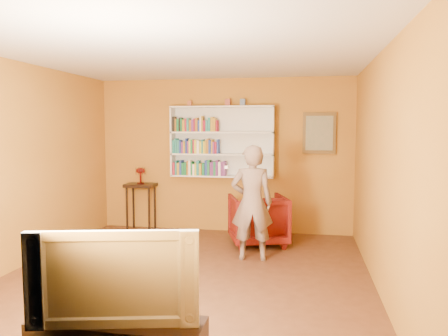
{
  "coord_description": "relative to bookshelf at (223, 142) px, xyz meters",
  "views": [
    {
      "loc": [
        1.42,
        -5.09,
        1.83
      ],
      "look_at": [
        0.33,
        0.75,
        1.29
      ],
      "focal_mm": 35.0,
      "sensor_mm": 36.0,
      "label": 1
    }
  ],
  "objects": [
    {
      "name": "television",
      "position": [
        0.11,
        -4.66,
        -0.8
      ],
      "size": [
        1.19,
        0.42,
        0.68
      ],
      "primitive_type": "imported",
      "rotation": [
        0.0,
        0.0,
        0.23
      ],
      "color": "black",
      "rests_on": "tv_cabinet"
    },
    {
      "name": "ornament_right",
      "position": [
        0.36,
        -0.06,
        0.68
      ],
      "size": [
        0.08,
        0.08,
        0.12
      ],
      "primitive_type": "cube",
      "color": "slate",
      "rests_on": "bookshelf"
    },
    {
      "name": "ornament_centre",
      "position": [
        0.1,
        -0.06,
        0.68
      ],
      "size": [
        0.09,
        0.09,
        0.12
      ],
      "primitive_type": "cube",
      "color": "brown",
      "rests_on": "bookshelf"
    },
    {
      "name": "room_shell",
      "position": [
        0.0,
        -2.41,
        -0.58
      ],
      "size": [
        5.3,
        5.8,
        2.88
      ],
      "color": "#492917",
      "rests_on": "ground"
    },
    {
      "name": "books_row_lower",
      "position": [
        -0.38,
        -0.11,
        -0.46
      ],
      "size": [
        0.93,
        0.19,
        0.27
      ],
      "color": "maroon",
      "rests_on": "bookshelf"
    },
    {
      "name": "armchair",
      "position": [
        0.71,
        -0.74,
        -1.2
      ],
      "size": [
        1.07,
        1.09,
        0.79
      ],
      "primitive_type": "imported",
      "rotation": [
        0.0,
        0.0,
        3.46
      ],
      "color": "#4E0506",
      "rests_on": "ground"
    },
    {
      "name": "console_table",
      "position": [
        -1.47,
        -0.16,
        -0.9
      ],
      "size": [
        0.52,
        0.39,
        0.85
      ],
      "color": "black",
      "rests_on": "ground"
    },
    {
      "name": "framed_painting",
      "position": [
        1.65,
        0.05,
        0.16
      ],
      "size": [
        0.55,
        0.05,
        0.7
      ],
      "color": "#543C18",
      "rests_on": "room_shell"
    },
    {
      "name": "person",
      "position": [
        0.71,
        -1.55,
        -0.79
      ],
      "size": [
        0.63,
        0.47,
        1.61
      ],
      "primitive_type": "imported",
      "rotation": [
        0.0,
        0.0,
        3.29
      ],
      "color": "#725D54",
      "rests_on": "ground"
    },
    {
      "name": "bookshelf",
      "position": [
        0.0,
        0.0,
        0.0
      ],
      "size": [
        1.8,
        0.29,
        1.23
      ],
      "color": "silver",
      "rests_on": "room_shell"
    },
    {
      "name": "ornament_left",
      "position": [
        -0.57,
        -0.06,
        0.67
      ],
      "size": [
        0.07,
        0.07,
        0.09
      ],
      "primitive_type": "cube",
      "color": "#A1502E",
      "rests_on": "bookshelf"
    },
    {
      "name": "game_remote",
      "position": [
        0.42,
        -1.9,
        -0.27
      ],
      "size": [
        0.04,
        0.15,
        0.04
      ],
      "primitive_type": "cube",
      "color": "silver",
      "rests_on": "person"
    },
    {
      "name": "books_row_upper",
      "position": [
        -0.47,
        -0.11,
        0.29
      ],
      "size": [
        0.8,
        0.19,
        0.27
      ],
      "color": "black",
      "rests_on": "bookshelf"
    },
    {
      "name": "books_row_middle",
      "position": [
        -0.46,
        -0.11,
        -0.08
      ],
      "size": [
        0.81,
        0.18,
        0.26
      ],
      "color": "teal",
      "rests_on": "bookshelf"
    },
    {
      "name": "ruby_lustre",
      "position": [
        -1.47,
        -0.16,
        -0.54
      ],
      "size": [
        0.18,
        0.18,
        0.29
      ],
      "color": "maroon",
      "rests_on": "console_table"
    }
  ]
}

